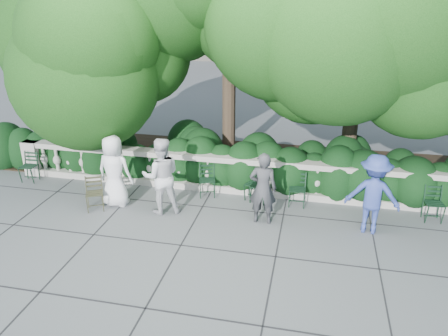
% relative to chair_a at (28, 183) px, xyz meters
% --- Properties ---
extents(ground, '(90.00, 90.00, 0.00)m').
position_rel_chair_a_xyz_m(ground, '(5.60, -1.13, 0.00)').
color(ground, '#53565B').
rests_on(ground, ground).
extents(balustrade, '(12.00, 0.44, 1.00)m').
position_rel_chair_a_xyz_m(balustrade, '(5.60, 0.67, 0.49)').
color(balustrade, '#9E998E').
rests_on(balustrade, ground).
extents(shrub_hedge, '(15.00, 2.60, 1.70)m').
position_rel_chair_a_xyz_m(shrub_hedge, '(5.60, 1.87, 0.00)').
color(shrub_hedge, black).
rests_on(shrub_hedge, ground).
extents(tree_canopy, '(15.04, 6.52, 6.78)m').
position_rel_chair_a_xyz_m(tree_canopy, '(6.29, 2.06, 3.96)').
color(tree_canopy, '#3F3023').
rests_on(tree_canopy, ground).
extents(chair_a, '(0.46, 0.50, 0.84)m').
position_rel_chair_a_xyz_m(chair_a, '(0.00, 0.00, 0.00)').
color(chair_a, black).
rests_on(chair_a, ground).
extents(chair_b, '(0.55, 0.58, 0.84)m').
position_rel_chair_a_xyz_m(chair_b, '(5.11, 0.14, 0.00)').
color(chair_b, black).
rests_on(chair_b, ground).
extents(chair_c, '(0.59, 0.61, 0.84)m').
position_rel_chair_a_xyz_m(chair_c, '(6.24, 0.16, 0.00)').
color(chair_c, black).
rests_on(chair_c, ground).
extents(chair_d, '(0.45, 0.49, 0.84)m').
position_rel_chair_a_xyz_m(chair_d, '(7.37, 0.08, 0.00)').
color(chair_d, black).
rests_on(chair_d, ground).
extents(chair_e, '(0.53, 0.56, 0.84)m').
position_rel_chair_a_xyz_m(chair_e, '(6.39, 0.08, 0.00)').
color(chair_e, black).
rests_on(chair_e, ground).
extents(chair_f, '(0.48, 0.52, 0.84)m').
position_rel_chair_a_xyz_m(chair_f, '(10.50, -0.02, 0.00)').
color(chair_f, black).
rests_on(chair_f, ground).
extents(chair_weathered, '(0.61, 0.62, 0.84)m').
position_rel_chair_a_xyz_m(chair_weathered, '(2.66, -1.17, 0.00)').
color(chair_weathered, black).
rests_on(chair_weathered, ground).
extents(person_businessman, '(0.91, 0.63, 1.80)m').
position_rel_chair_a_xyz_m(person_businessman, '(2.99, -0.66, 0.90)').
color(person_businessman, white).
rests_on(person_businessman, ground).
extents(person_woman_grey, '(0.64, 0.43, 1.70)m').
position_rel_chair_a_xyz_m(person_woman_grey, '(6.63, -0.76, 0.85)').
color(person_woman_grey, '#3A3A3E').
rests_on(person_woman_grey, ground).
extents(person_casual_man, '(1.10, 0.99, 1.86)m').
position_rel_chair_a_xyz_m(person_casual_man, '(4.23, -0.76, 0.93)').
color(person_casual_man, silver).
rests_on(person_casual_man, ground).
extents(person_older_blue, '(1.25, 0.82, 1.81)m').
position_rel_chair_a_xyz_m(person_older_blue, '(9.01, -0.66, 0.90)').
color(person_older_blue, '#314393').
rests_on(person_older_blue, ground).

